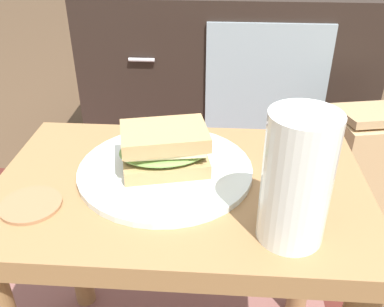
{
  "coord_description": "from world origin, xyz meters",
  "views": [
    {
      "loc": [
        0.05,
        -0.52,
        0.82
      ],
      "look_at": [
        0.02,
        0.0,
        0.51
      ],
      "focal_mm": 39.66,
      "sensor_mm": 36.0,
      "label": 1
    }
  ],
  "objects_px": {
    "plate": "(166,170)",
    "coaster": "(31,205)",
    "sandwich_front": "(165,149)",
    "tv_cabinet": "(227,72)",
    "paper_bag": "(365,172)",
    "beer_glass": "(296,181)"
  },
  "relations": [
    {
      "from": "plate",
      "to": "coaster",
      "type": "xyz_separation_m",
      "value": [
        -0.18,
        -0.1,
        -0.0
      ]
    },
    {
      "from": "tv_cabinet",
      "to": "beer_glass",
      "type": "bearing_deg",
      "value": -86.25
    },
    {
      "from": "tv_cabinet",
      "to": "sandwich_front",
      "type": "relative_size",
      "value": 6.17
    },
    {
      "from": "sandwich_front",
      "to": "beer_glass",
      "type": "distance_m",
      "value": 0.22
    },
    {
      "from": "tv_cabinet",
      "to": "coaster",
      "type": "distance_m",
      "value": 1.07
    },
    {
      "from": "tv_cabinet",
      "to": "sandwich_front",
      "type": "bearing_deg",
      "value": -96.4
    },
    {
      "from": "plate",
      "to": "paper_bag",
      "type": "distance_m",
      "value": 0.73
    },
    {
      "from": "beer_glass",
      "to": "coaster",
      "type": "bearing_deg",
      "value": 174.43
    },
    {
      "from": "sandwich_front",
      "to": "plate",
      "type": "bearing_deg",
      "value": 161.57
    },
    {
      "from": "beer_glass",
      "to": "coaster",
      "type": "height_order",
      "value": "beer_glass"
    },
    {
      "from": "tv_cabinet",
      "to": "sandwich_front",
      "type": "distance_m",
      "value": 0.95
    },
    {
      "from": "beer_glass",
      "to": "coaster",
      "type": "relative_size",
      "value": 2.0
    },
    {
      "from": "sandwich_front",
      "to": "paper_bag",
      "type": "distance_m",
      "value": 0.74
    },
    {
      "from": "tv_cabinet",
      "to": "paper_bag",
      "type": "distance_m",
      "value": 0.61
    },
    {
      "from": "tv_cabinet",
      "to": "plate",
      "type": "xyz_separation_m",
      "value": [
        -0.1,
        -0.92,
        0.17
      ]
    },
    {
      "from": "plate",
      "to": "coaster",
      "type": "relative_size",
      "value": 3.19
    },
    {
      "from": "tv_cabinet",
      "to": "plate",
      "type": "height_order",
      "value": "tv_cabinet"
    },
    {
      "from": "tv_cabinet",
      "to": "paper_bag",
      "type": "bearing_deg",
      "value": -50.64
    },
    {
      "from": "beer_glass",
      "to": "paper_bag",
      "type": "relative_size",
      "value": 0.45
    },
    {
      "from": "plate",
      "to": "coaster",
      "type": "height_order",
      "value": "plate"
    },
    {
      "from": "coaster",
      "to": "beer_glass",
      "type": "bearing_deg",
      "value": -5.57
    },
    {
      "from": "plate",
      "to": "paper_bag",
      "type": "relative_size",
      "value": 0.71
    }
  ]
}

